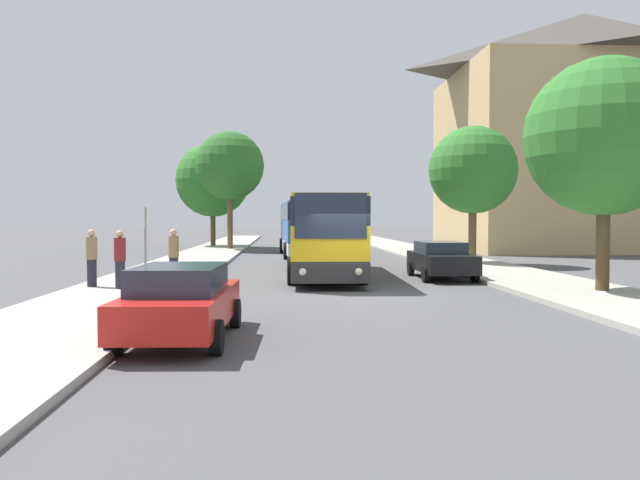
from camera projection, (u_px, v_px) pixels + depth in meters
name	position (u px, v px, depth m)	size (l,w,h in m)	color
ground_plane	(352.00, 294.00, 19.47)	(300.00, 300.00, 0.00)	#4C4C4F
sidewalk_left	(124.00, 293.00, 19.06)	(4.00, 120.00, 0.15)	#A39E93
sidewalk_right	(570.00, 290.00, 19.87)	(4.00, 120.00, 0.15)	#A39E93
building_right_background	(583.00, 132.00, 46.46)	(19.04, 14.45, 17.54)	tan
bus_front	(324.00, 234.00, 25.42)	(3.07, 11.57, 3.18)	#2D2D2D
bus_middle	(304.00, 228.00, 38.85)	(3.12, 10.85, 3.31)	silver
bus_rear	(302.00, 224.00, 53.31)	(2.98, 10.43, 3.44)	silver
parked_car_left_curb	(181.00, 301.00, 12.01)	(2.09, 4.47, 1.46)	red
parked_car_right_near	(441.00, 259.00, 24.30)	(2.07, 4.49, 1.44)	black
bus_stop_sign	(145.00, 237.00, 20.14)	(0.08, 0.45, 2.58)	gray
pedestrian_waiting_near	(120.00, 259.00, 19.52)	(0.36, 0.36, 1.84)	#23232D
pedestrian_waiting_far	(174.00, 256.00, 21.14)	(0.36, 0.36, 1.85)	#23232D
pedestrian_walking_back	(92.00, 258.00, 20.09)	(0.36, 0.36, 1.85)	#23232D
tree_left_near	(230.00, 166.00, 45.14)	(4.97, 4.97, 8.50)	brown
tree_left_far	(213.00, 180.00, 50.11)	(5.93, 5.93, 8.24)	#513D23
tree_right_near	(473.00, 170.00, 31.31)	(4.41, 4.41, 6.84)	brown
tree_right_mid	(605.00, 137.00, 18.93)	(4.81, 4.81, 7.09)	#513D23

